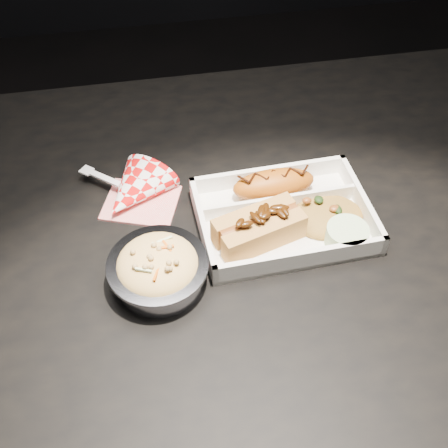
{
  "coord_description": "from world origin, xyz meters",
  "views": [
    {
      "loc": [
        -0.16,
        -0.55,
        1.38
      ],
      "look_at": [
        -0.07,
        -0.05,
        0.81
      ],
      "focal_mm": 45.0,
      "sensor_mm": 36.0,
      "label": 1
    }
  ],
  "objects_px": {
    "dining_table": "(261,255)",
    "food_tray": "(283,219)",
    "fried_pastry": "(274,184)",
    "foil_coleslaw_cup": "(158,268)",
    "hotdog": "(259,226)",
    "napkin_fork": "(133,192)"
  },
  "relations": [
    {
      "from": "dining_table",
      "to": "fried_pastry",
      "type": "bearing_deg",
      "value": 60.6
    },
    {
      "from": "fried_pastry",
      "to": "foil_coleslaw_cup",
      "type": "xyz_separation_m",
      "value": [
        -0.19,
        -0.13,
        0.0
      ]
    },
    {
      "from": "foil_coleslaw_cup",
      "to": "food_tray",
      "type": "bearing_deg",
      "value": 21.23
    },
    {
      "from": "fried_pastry",
      "to": "napkin_fork",
      "type": "bearing_deg",
      "value": 170.92
    },
    {
      "from": "dining_table",
      "to": "hotdog",
      "type": "height_order",
      "value": "hotdog"
    },
    {
      "from": "hotdog",
      "to": "dining_table",
      "type": "bearing_deg",
      "value": 49.23
    },
    {
      "from": "dining_table",
      "to": "food_tray",
      "type": "height_order",
      "value": "food_tray"
    },
    {
      "from": "hotdog",
      "to": "fried_pastry",
      "type": "bearing_deg",
      "value": 46.72
    },
    {
      "from": "dining_table",
      "to": "hotdog",
      "type": "bearing_deg",
      "value": -114.26
    },
    {
      "from": "food_tray",
      "to": "foil_coleslaw_cup",
      "type": "xyz_separation_m",
      "value": [
        -0.19,
        -0.07,
        0.02
      ]
    },
    {
      "from": "dining_table",
      "to": "fried_pastry",
      "type": "height_order",
      "value": "fried_pastry"
    },
    {
      "from": "fried_pastry",
      "to": "napkin_fork",
      "type": "relative_size",
      "value": 0.81
    },
    {
      "from": "food_tray",
      "to": "hotdog",
      "type": "distance_m",
      "value": 0.06
    },
    {
      "from": "food_tray",
      "to": "napkin_fork",
      "type": "xyz_separation_m",
      "value": [
        -0.21,
        0.09,
        0.01
      ]
    },
    {
      "from": "dining_table",
      "to": "foil_coleslaw_cup",
      "type": "height_order",
      "value": "foil_coleslaw_cup"
    },
    {
      "from": "food_tray",
      "to": "fried_pastry",
      "type": "xyz_separation_m",
      "value": [
        -0.0,
        0.06,
        0.02
      ]
    },
    {
      "from": "dining_table",
      "to": "napkin_fork",
      "type": "relative_size",
      "value": 7.57
    },
    {
      "from": "fried_pastry",
      "to": "foil_coleslaw_cup",
      "type": "height_order",
      "value": "foil_coleslaw_cup"
    },
    {
      "from": "food_tray",
      "to": "foil_coleslaw_cup",
      "type": "distance_m",
      "value": 0.21
    },
    {
      "from": "napkin_fork",
      "to": "hotdog",
      "type": "bearing_deg",
      "value": 5.51
    },
    {
      "from": "fried_pastry",
      "to": "hotdog",
      "type": "distance_m",
      "value": 0.09
    },
    {
      "from": "dining_table",
      "to": "food_tray",
      "type": "distance_m",
      "value": 0.1
    }
  ]
}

